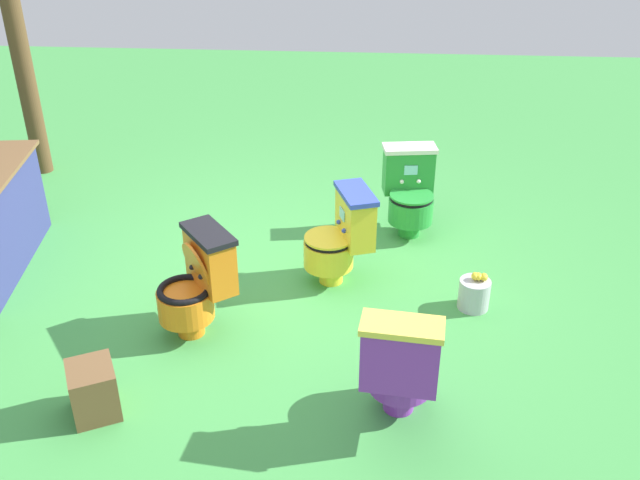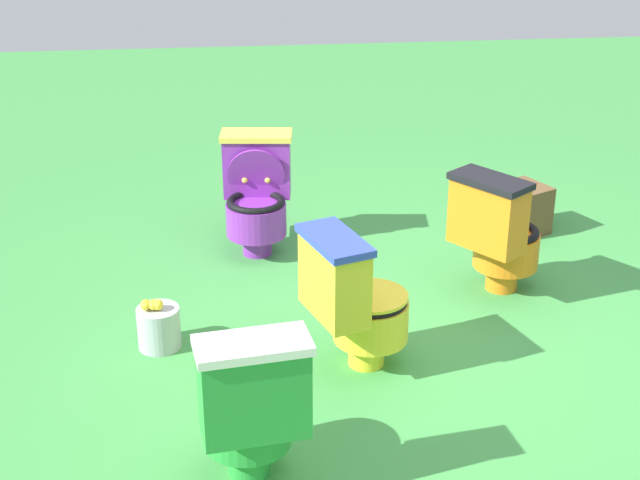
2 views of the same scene
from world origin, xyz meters
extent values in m
plane|color=#429947|center=(0.00, 0.00, 0.00)|extent=(14.00, 14.00, 0.00)
cylinder|color=yellow|center=(0.10, -0.44, 0.07)|extent=(0.23, 0.23, 0.14)
cylinder|color=yellow|center=(0.10, -0.42, 0.24)|extent=(0.47, 0.47, 0.20)
torus|color=black|center=(0.10, -0.42, 0.35)|extent=(0.45, 0.45, 0.04)
cylinder|color=#3347B2|center=(0.10, -0.42, 0.30)|extent=(0.30, 0.30, 0.01)
cube|color=yellow|center=(0.16, -0.61, 0.51)|extent=(0.45, 0.31, 0.37)
cube|color=#3347B2|center=(0.16, -0.61, 0.71)|extent=(0.48, 0.34, 0.04)
cube|color=#8CE0E5|center=(0.13, -0.52, 0.56)|extent=(0.11, 0.04, 0.08)
cylinder|color=yellow|center=(0.10, -0.42, 0.37)|extent=(0.46, 0.46, 0.02)
sphere|color=#3347B2|center=(0.06, -0.54, 0.46)|extent=(0.04, 0.04, 0.04)
sphere|color=#3347B2|center=(0.19, -0.49, 0.46)|extent=(0.04, 0.04, 0.04)
cylinder|color=green|center=(0.89, -1.06, 0.07)|extent=(0.20, 0.20, 0.14)
cylinder|color=green|center=(0.87, -1.06, 0.24)|extent=(0.42, 0.42, 0.20)
torus|color=black|center=(0.87, -1.06, 0.35)|extent=(0.40, 0.40, 0.04)
cylinder|color=white|center=(0.87, -1.06, 0.30)|extent=(0.27, 0.27, 0.01)
cube|color=green|center=(1.06, -1.03, 0.51)|extent=(0.25, 0.43, 0.37)
cube|color=white|center=(1.06, -1.03, 0.71)|extent=(0.27, 0.46, 0.04)
cube|color=#8CE0E5|center=(0.96, -1.04, 0.56)|extent=(0.02, 0.11, 0.08)
cylinder|color=green|center=(0.87, -1.06, 0.37)|extent=(0.41, 0.41, 0.02)
sphere|color=white|center=(0.97, -1.11, 0.46)|extent=(0.04, 0.04, 0.04)
sphere|color=white|center=(0.95, -0.98, 0.46)|extent=(0.04, 0.04, 0.04)
cylinder|color=purple|center=(-1.25, -0.92, 0.07)|extent=(0.20, 0.20, 0.14)
cylinder|color=purple|center=(-1.23, -0.92, 0.24)|extent=(0.41, 0.41, 0.20)
torus|color=black|center=(-1.23, -0.92, 0.35)|extent=(0.39, 0.39, 0.04)
cylinder|color=#EACC4C|center=(-1.23, -0.92, 0.30)|extent=(0.27, 0.27, 0.01)
cube|color=purple|center=(-1.43, -0.90, 0.51)|extent=(0.23, 0.43, 0.37)
cube|color=#EACC4C|center=(-1.43, -0.90, 0.71)|extent=(0.26, 0.45, 0.04)
cube|color=#8CE0E5|center=(-1.33, -0.91, 0.56)|extent=(0.02, 0.11, 0.08)
cylinder|color=purple|center=(-1.33, -0.91, 0.49)|extent=(0.13, 0.36, 0.35)
sphere|color=#EACC4C|center=(-1.32, -0.84, 0.46)|extent=(0.04, 0.04, 0.04)
sphere|color=#EACC4C|center=(-1.33, -0.98, 0.46)|extent=(0.04, 0.04, 0.04)
cylinder|color=orange|center=(-0.62, 0.45, 0.07)|extent=(0.25, 0.25, 0.14)
cylinder|color=orange|center=(-0.63, 0.47, 0.24)|extent=(0.52, 0.52, 0.20)
torus|color=black|center=(-0.63, 0.47, 0.35)|extent=(0.50, 0.50, 0.04)
cylinder|color=black|center=(-0.63, 0.47, 0.30)|extent=(0.34, 0.34, 0.01)
cube|color=orange|center=(-0.51, 0.31, 0.51)|extent=(0.44, 0.40, 0.37)
cube|color=black|center=(-0.51, 0.31, 0.71)|extent=(0.47, 0.43, 0.04)
cube|color=#8CE0E5|center=(-0.57, 0.39, 0.56)|extent=(0.09, 0.07, 0.08)
cylinder|color=orange|center=(-0.57, 0.39, 0.49)|extent=(0.33, 0.28, 0.35)
sphere|color=black|center=(-0.63, 0.35, 0.46)|extent=(0.04, 0.04, 0.04)
sphere|color=black|center=(-0.52, 0.44, 0.46)|extent=(0.04, 0.04, 0.04)
cylinder|color=brown|center=(1.98, 2.59, 0.91)|extent=(0.18, 0.18, 1.82)
cube|color=brown|center=(-1.41, 0.82, 0.16)|extent=(0.37, 0.36, 0.31)
cylinder|color=#B7B7BF|center=(-0.17, -1.47, 0.11)|extent=(0.22, 0.22, 0.22)
ellipsoid|color=yellow|center=(-0.16, -1.47, 0.25)|extent=(0.07, 0.05, 0.05)
ellipsoid|color=yellow|center=(-0.16, -1.49, 0.25)|extent=(0.07, 0.05, 0.05)
ellipsoid|color=yellow|center=(-0.17, -1.53, 0.25)|extent=(0.07, 0.05, 0.05)
camera|label=1|loc=(-4.42, -0.70, 2.86)|focal=39.74mm
camera|label=2|loc=(4.10, -1.11, 2.50)|focal=53.19mm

